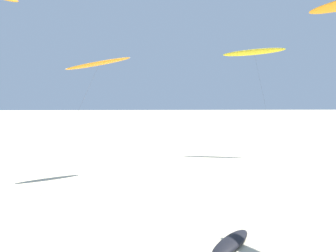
{
  "coord_description": "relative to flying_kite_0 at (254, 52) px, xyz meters",
  "views": [
    {
      "loc": [
        0.68,
        0.78,
        9.56
      ],
      "look_at": [
        1.31,
        22.69,
        7.2
      ],
      "focal_mm": 39.37,
      "sensor_mm": 36.0,
      "label": 1
    }
  ],
  "objects": [
    {
      "name": "flying_kite_0",
      "position": [
        0.0,
        0.0,
        0.0
      ],
      "size": [
        8.76,
        4.78,
        15.21
      ],
      "color": "yellow",
      "rests_on": "ground"
    },
    {
      "name": "flying_kite_3",
      "position": [
        -19.75,
        -11.99,
        -2.33
      ],
      "size": [
        7.29,
        11.99,
        13.06
      ],
      "color": "orange",
      "rests_on": "ground"
    },
    {
      "name": "grounded_kite_2",
      "position": [
        -9.19,
        -30.84,
        -14.12
      ],
      "size": [
        3.63,
        4.57,
        0.44
      ],
      "color": "black",
      "rests_on": "ground"
    }
  ]
}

